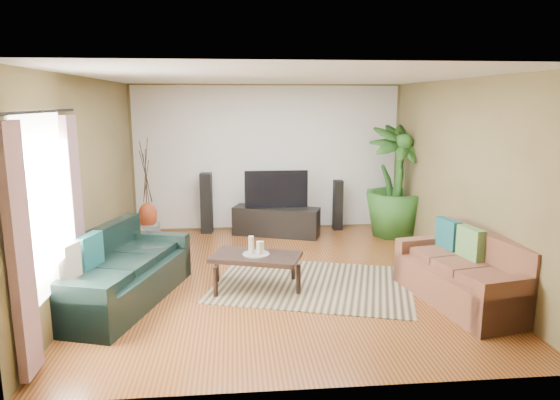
{
  "coord_description": "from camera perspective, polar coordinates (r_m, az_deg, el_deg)",
  "views": [
    {
      "loc": [
        -0.63,
        -6.54,
        2.4
      ],
      "look_at": [
        0.0,
        0.2,
        1.05
      ],
      "focal_mm": 32.0,
      "sensor_mm": 36.0,
      "label": 1
    }
  ],
  "objects": [
    {
      "name": "ceiling",
      "position": [
        6.58,
        0.17,
        13.88
      ],
      "size": [
        5.5,
        5.5,
        0.0
      ],
      "primitive_type": "plane",
      "rotation": [
        3.14,
        0.0,
        0.0
      ],
      "color": "white",
      "rests_on": "ground"
    },
    {
      "name": "tv_stand",
      "position": [
        9.02,
        -0.42,
        -2.46
      ],
      "size": [
        1.61,
        0.95,
        0.51
      ],
      "primitive_type": "cube",
      "rotation": [
        0.0,
        0.0,
        -0.34
      ],
      "color": "black",
      "rests_on": "floor"
    },
    {
      "name": "wall_front",
      "position": [
        3.99,
        3.97,
        -4.05
      ],
      "size": [
        5.0,
        0.0,
        5.0
      ],
      "primitive_type": "plane",
      "rotation": [
        -1.57,
        0.0,
        0.0
      ],
      "color": "olive",
      "rests_on": "ground"
    },
    {
      "name": "potted_plant",
      "position": [
        9.11,
        13.16,
        2.08
      ],
      "size": [
        1.3,
        1.3,
        1.98
      ],
      "primitive_type": "imported",
      "rotation": [
        0.0,
        0.0,
        0.19
      ],
      "color": "#23521B",
      "rests_on": "floor"
    },
    {
      "name": "speaker_right",
      "position": [
        9.45,
        6.62,
        -0.58
      ],
      "size": [
        0.17,
        0.19,
        0.94
      ],
      "primitive_type": "cube",
      "rotation": [
        0.0,
        0.0,
        -0.02
      ],
      "color": "black",
      "rests_on": "floor"
    },
    {
      "name": "curtain_near",
      "position": [
        4.73,
        -27.58,
        -5.39
      ],
      "size": [
        0.08,
        0.35,
        2.2
      ],
      "primitive_type": "cube",
      "color": "gray",
      "rests_on": "ground"
    },
    {
      "name": "backwall_panel",
      "position": [
        9.36,
        -1.46,
        4.84
      ],
      "size": [
        4.9,
        0.0,
        4.9
      ],
      "primitive_type": "plane",
      "rotation": [
        1.57,
        0.0,
        0.0
      ],
      "color": "white",
      "rests_on": "ground"
    },
    {
      "name": "area_rug",
      "position": [
        6.74,
        3.8,
        -9.55
      ],
      "size": [
        2.99,
        2.48,
        0.01
      ],
      "primitive_type": "cube",
      "rotation": [
        0.0,
        0.0,
        -0.29
      ],
      "color": "#9D875C",
      "rests_on": "floor"
    },
    {
      "name": "pedestal",
      "position": [
        8.81,
        -14.76,
        -3.76
      ],
      "size": [
        0.34,
        0.34,
        0.34
      ],
      "primitive_type": "cube",
      "rotation": [
        0.0,
        0.0,
        0.01
      ],
      "color": "gray",
      "rests_on": "floor"
    },
    {
      "name": "candle_mid",
      "position": [
        6.39,
        -2.39,
        -5.49
      ],
      "size": [
        0.07,
        0.07,
        0.17
      ],
      "primitive_type": "cylinder",
      "color": "beige",
      "rests_on": "candle_tray"
    },
    {
      "name": "speaker_left",
      "position": [
        9.24,
        -8.4,
        -0.35
      ],
      "size": [
        0.22,
        0.24,
        1.11
      ],
      "primitive_type": "cube",
      "rotation": [
        0.0,
        0.0,
        -0.1
      ],
      "color": "black",
      "rests_on": "floor"
    },
    {
      "name": "window_pane",
      "position": [
        5.37,
        -25.36,
        -0.57
      ],
      "size": [
        0.0,
        1.8,
        1.8
      ],
      "primitive_type": "plane",
      "rotation": [
        1.57,
        0.0,
        1.57
      ],
      "color": "white",
      "rests_on": "ground"
    },
    {
      "name": "coffee_table",
      "position": [
        6.53,
        -2.74,
        -8.16
      ],
      "size": [
        1.25,
        0.92,
        0.46
      ],
      "primitive_type": "cube",
      "rotation": [
        0.0,
        0.0,
        -0.31
      ],
      "color": "black",
      "rests_on": "floor"
    },
    {
      "name": "vase",
      "position": [
        8.74,
        -14.87,
        -1.68
      ],
      "size": [
        0.31,
        0.31,
        0.44
      ],
      "primitive_type": "ellipsoid",
      "color": "#93381A",
      "rests_on": "pedestal"
    },
    {
      "name": "sofa_right",
      "position": [
        6.4,
        20.09,
        -7.42
      ],
      "size": [
        1.13,
        1.91,
        0.85
      ],
      "primitive_type": "cube",
      "rotation": [
        0.0,
        0.0,
        -1.38
      ],
      "color": "brown",
      "rests_on": "floor"
    },
    {
      "name": "wall_right",
      "position": [
        7.33,
        20.02,
        2.35
      ],
      "size": [
        0.0,
        5.5,
        5.5
      ],
      "primitive_type": "plane",
      "rotation": [
        1.57,
        0.0,
        -1.57
      ],
      "color": "olive",
      "rests_on": "ground"
    },
    {
      "name": "television",
      "position": [
        8.92,
        -0.44,
        1.27
      ],
      "size": [
        1.13,
        0.06,
        0.67
      ],
      "primitive_type": "cube",
      "color": "black",
      "rests_on": "tv_stand"
    },
    {
      "name": "candle_short",
      "position": [
        6.5,
        -2.17,
        -5.36
      ],
      "size": [
        0.07,
        0.07,
        0.14
      ],
      "primitive_type": "cylinder",
      "color": "white",
      "rests_on": "candle_tray"
    },
    {
      "name": "wall_back",
      "position": [
        9.37,
        -1.46,
        4.85
      ],
      "size": [
        5.0,
        0.0,
        5.0
      ],
      "primitive_type": "plane",
      "rotation": [
        1.57,
        0.0,
        0.0
      ],
      "color": "olive",
      "rests_on": "ground"
    },
    {
      "name": "side_table",
      "position": [
        7.82,
        -17.15,
        -5.15
      ],
      "size": [
        0.61,
        0.61,
        0.51
      ],
      "primitive_type": "cube",
      "rotation": [
        0.0,
        0.0,
        0.3
      ],
      "color": "olive",
      "rests_on": "floor"
    },
    {
      "name": "wall_left",
      "position": [
        6.89,
        -21.04,
        1.74
      ],
      "size": [
        0.0,
        5.5,
        5.5
      ],
      "primitive_type": "plane",
      "rotation": [
        1.57,
        0.0,
        1.57
      ],
      "color": "olive",
      "rests_on": "ground"
    },
    {
      "name": "curtain_rod",
      "position": [
        5.26,
        -25.68,
        9.08
      ],
      "size": [
        0.03,
        1.9,
        0.03
      ],
      "primitive_type": "cylinder",
      "rotation": [
        1.57,
        0.0,
        0.0
      ],
      "color": "black",
      "rests_on": "ground"
    },
    {
      "name": "sofa_left",
      "position": [
        6.35,
        -17.75,
        -7.4
      ],
      "size": [
        1.51,
        2.32,
        0.85
      ],
      "primitive_type": "cube",
      "rotation": [
        0.0,
        0.0,
        1.27
      ],
      "color": "black",
      "rests_on": "floor"
    },
    {
      "name": "plant_pot",
      "position": [
        9.28,
        12.93,
        -3.09
      ],
      "size": [
        0.37,
        0.37,
        0.28
      ],
      "primitive_type": "cylinder",
      "color": "black",
      "rests_on": "floor"
    },
    {
      "name": "candle_tall",
      "position": [
        6.45,
        -3.31,
        -5.12
      ],
      "size": [
        0.07,
        0.07,
        0.22
      ],
      "primitive_type": "cylinder",
      "color": "beige",
      "rests_on": "candle_tray"
    },
    {
      "name": "floor",
      "position": [
        7.0,
        0.15,
        -8.78
      ],
      "size": [
        5.5,
        5.5,
        0.0
      ],
      "primitive_type": "plane",
      "color": "brown",
      "rests_on": "ground"
    },
    {
      "name": "curtain_far",
      "position": [
        6.1,
        -22.37,
        -1.42
      ],
      "size": [
        0.08,
        0.35,
        2.2
      ],
      "primitive_type": "cube",
      "color": "gray",
      "rests_on": "ground"
    },
    {
      "name": "candle_tray",
      "position": [
        6.46,
        -2.76,
        -6.19
      ],
      "size": [
        0.34,
        0.34,
        0.02
      ],
      "primitive_type": "cylinder",
      "color": "gray",
      "rests_on": "coffee_table"
    }
  ]
}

